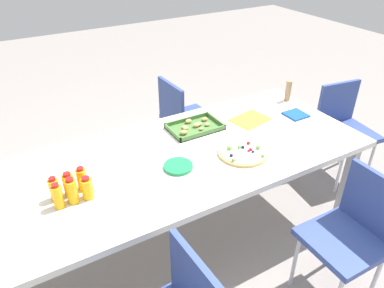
% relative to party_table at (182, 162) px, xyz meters
% --- Properties ---
extents(ground_plane, '(12.00, 12.00, 0.00)m').
position_rel_party_table_xyz_m(ground_plane, '(0.00, 0.00, -0.68)').
color(ground_plane, gray).
extents(party_table, '(2.38, 1.00, 0.73)m').
position_rel_party_table_xyz_m(party_table, '(0.00, 0.00, 0.00)').
color(party_table, silver).
rests_on(party_table, ground_plane).
extents(chair_end, '(0.45, 0.45, 0.83)m').
position_rel_party_table_xyz_m(chair_end, '(1.56, 0.03, -0.18)').
color(chair_end, '#33478C').
rests_on(chair_end, ground_plane).
extents(chair_near_right, '(0.41, 0.41, 0.83)m').
position_rel_party_table_xyz_m(chair_near_right, '(0.63, -0.84, -0.18)').
color(chair_near_right, '#33478C').
rests_on(chair_near_right, ground_plane).
extents(chair_far_right, '(0.42, 0.42, 0.83)m').
position_rel_party_table_xyz_m(chair_far_right, '(0.47, 0.84, -0.18)').
color(chair_far_right, '#33478C').
rests_on(chair_far_right, ground_plane).
extents(juice_bottle_0, '(0.05, 0.05, 0.14)m').
position_rel_party_table_xyz_m(juice_bottle_0, '(-0.76, -0.11, 0.12)').
color(juice_bottle_0, '#FAAC14').
rests_on(juice_bottle_0, party_table).
extents(juice_bottle_1, '(0.06, 0.06, 0.15)m').
position_rel_party_table_xyz_m(juice_bottle_1, '(-0.69, -0.10, 0.13)').
color(juice_bottle_1, '#F9AB14').
rests_on(juice_bottle_1, party_table).
extents(juice_bottle_2, '(0.06, 0.06, 0.13)m').
position_rel_party_table_xyz_m(juice_bottle_2, '(-0.62, -0.11, 0.12)').
color(juice_bottle_2, '#FAAC14').
rests_on(juice_bottle_2, party_table).
extents(juice_bottle_3, '(0.05, 0.05, 0.14)m').
position_rel_party_table_xyz_m(juice_bottle_3, '(-0.76, -0.04, 0.12)').
color(juice_bottle_3, '#F9AF14').
rests_on(juice_bottle_3, party_table).
extents(juice_bottle_4, '(0.06, 0.06, 0.14)m').
position_rel_party_table_xyz_m(juice_bottle_4, '(-0.69, -0.04, 0.12)').
color(juice_bottle_4, '#F9AF14').
rests_on(juice_bottle_4, party_table).
extents(juice_bottle_5, '(0.05, 0.05, 0.14)m').
position_rel_party_table_xyz_m(juice_bottle_5, '(-0.62, -0.03, 0.12)').
color(juice_bottle_5, '#F9AD14').
rests_on(juice_bottle_5, party_table).
extents(fruit_pizza, '(0.31, 0.31, 0.05)m').
position_rel_party_table_xyz_m(fruit_pizza, '(0.33, -0.18, 0.07)').
color(fruit_pizza, tan).
rests_on(fruit_pizza, party_table).
extents(snack_tray, '(0.36, 0.24, 0.04)m').
position_rel_party_table_xyz_m(snack_tray, '(0.23, 0.25, 0.07)').
color(snack_tray, '#477238').
rests_on(snack_tray, party_table).
extents(plate_stack, '(0.17, 0.17, 0.02)m').
position_rel_party_table_xyz_m(plate_stack, '(-0.08, -0.11, 0.06)').
color(plate_stack, '#1E8C4C').
rests_on(plate_stack, party_table).
extents(napkin_stack, '(0.15, 0.15, 0.01)m').
position_rel_party_table_xyz_m(napkin_stack, '(0.98, 0.04, 0.06)').
color(napkin_stack, '#194CA5').
rests_on(napkin_stack, party_table).
extents(cardboard_tube, '(0.04, 0.04, 0.16)m').
position_rel_party_table_xyz_m(cardboard_tube, '(1.11, 0.27, 0.14)').
color(cardboard_tube, '#9E7A56').
rests_on(cardboard_tube, party_table).
extents(paper_folder, '(0.29, 0.25, 0.01)m').
position_rel_party_table_xyz_m(paper_folder, '(0.65, 0.15, 0.06)').
color(paper_folder, yellow).
rests_on(paper_folder, party_table).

